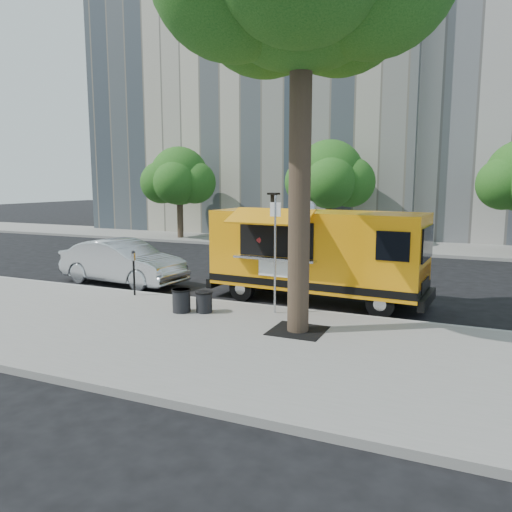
{
  "coord_description": "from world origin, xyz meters",
  "views": [
    {
      "loc": [
        6.1,
        -13.14,
        3.5
      ],
      "look_at": [
        0.34,
        0.0,
        1.34
      ],
      "focal_mm": 35.0,
      "sensor_mm": 36.0,
      "label": 1
    }
  ],
  "objects_px": {
    "parking_meter": "(134,267)",
    "food_truck": "(316,252)",
    "far_tree_a": "(179,176)",
    "sign_post": "(275,247)",
    "trash_bin_left": "(181,300)",
    "sedan": "(123,262)",
    "trash_bin_right": "(204,301)",
    "far_tree_b": "(330,175)"
  },
  "relations": [
    {
      "from": "parking_meter",
      "to": "food_truck",
      "type": "xyz_separation_m",
      "value": [
        4.97,
        1.92,
        0.49
      ]
    },
    {
      "from": "far_tree_a",
      "to": "food_truck",
      "type": "height_order",
      "value": "far_tree_a"
    },
    {
      "from": "sign_post",
      "to": "trash_bin_left",
      "type": "distance_m",
      "value": 2.77
    },
    {
      "from": "far_tree_a",
      "to": "sedan",
      "type": "xyz_separation_m",
      "value": [
        5.16,
        -11.85,
        -3.02
      ]
    },
    {
      "from": "trash_bin_right",
      "to": "far_tree_a",
      "type": "bearing_deg",
      "value": 124.16
    },
    {
      "from": "sign_post",
      "to": "trash_bin_right",
      "type": "distance_m",
      "value": 2.3
    },
    {
      "from": "far_tree_b",
      "to": "parking_meter",
      "type": "xyz_separation_m",
      "value": [
        -2.0,
        -14.05,
        -2.85
      ]
    },
    {
      "from": "far_tree_b",
      "to": "food_truck",
      "type": "bearing_deg",
      "value": -76.25
    },
    {
      "from": "sign_post",
      "to": "sedan",
      "type": "relative_size",
      "value": 0.65
    },
    {
      "from": "parking_meter",
      "to": "trash_bin_right",
      "type": "height_order",
      "value": "parking_meter"
    },
    {
      "from": "sedan",
      "to": "sign_post",
      "type": "bearing_deg",
      "value": -102.08
    },
    {
      "from": "parking_meter",
      "to": "trash_bin_left",
      "type": "relative_size",
      "value": 2.22
    },
    {
      "from": "far_tree_a",
      "to": "food_truck",
      "type": "distance_m",
      "value": 16.91
    },
    {
      "from": "far_tree_a",
      "to": "trash_bin_left",
      "type": "xyz_separation_m",
      "value": [
        9.31,
        -14.74,
        -3.3
      ]
    },
    {
      "from": "food_truck",
      "to": "trash_bin_left",
      "type": "height_order",
      "value": "food_truck"
    },
    {
      "from": "far_tree_b",
      "to": "sign_post",
      "type": "bearing_deg",
      "value": -79.85
    },
    {
      "from": "sign_post",
      "to": "trash_bin_right",
      "type": "xyz_separation_m",
      "value": [
        -1.69,
        -0.68,
        -1.41
      ]
    },
    {
      "from": "parking_meter",
      "to": "trash_bin_right",
      "type": "relative_size",
      "value": 2.47
    },
    {
      "from": "parking_meter",
      "to": "trash_bin_right",
      "type": "bearing_deg",
      "value": -17.12
    },
    {
      "from": "trash_bin_right",
      "to": "sedan",
      "type": "bearing_deg",
      "value": 150.32
    },
    {
      "from": "far_tree_a",
      "to": "trash_bin_right",
      "type": "height_order",
      "value": "far_tree_a"
    },
    {
      "from": "food_truck",
      "to": "sedan",
      "type": "distance_m",
      "value": 6.84
    },
    {
      "from": "trash_bin_right",
      "to": "trash_bin_left",
      "type": "bearing_deg",
      "value": -159.38
    },
    {
      "from": "food_truck",
      "to": "trash_bin_right",
      "type": "relative_size",
      "value": 11.98
    },
    {
      "from": "far_tree_b",
      "to": "sedan",
      "type": "xyz_separation_m",
      "value": [
        -3.84,
        -12.25,
        -3.08
      ]
    },
    {
      "from": "food_truck",
      "to": "far_tree_a",
      "type": "bearing_deg",
      "value": 139.21
    },
    {
      "from": "sign_post",
      "to": "parking_meter",
      "type": "xyz_separation_m",
      "value": [
        -4.55,
        0.2,
        -0.87
      ]
    },
    {
      "from": "parking_meter",
      "to": "trash_bin_right",
      "type": "xyz_separation_m",
      "value": [
        2.86,
        -0.88,
        -0.54
      ]
    },
    {
      "from": "food_truck",
      "to": "sedan",
      "type": "height_order",
      "value": "food_truck"
    },
    {
      "from": "far_tree_a",
      "to": "sign_post",
      "type": "height_order",
      "value": "far_tree_a"
    },
    {
      "from": "sedan",
      "to": "trash_bin_left",
      "type": "height_order",
      "value": "sedan"
    },
    {
      "from": "trash_bin_left",
      "to": "sedan",
      "type": "bearing_deg",
      "value": 145.18
    },
    {
      "from": "parking_meter",
      "to": "trash_bin_left",
      "type": "height_order",
      "value": "parking_meter"
    },
    {
      "from": "trash_bin_left",
      "to": "sign_post",
      "type": "bearing_deg",
      "value": 21.63
    },
    {
      "from": "far_tree_b",
      "to": "parking_meter",
      "type": "bearing_deg",
      "value": -98.1
    },
    {
      "from": "sedan",
      "to": "trash_bin_right",
      "type": "distance_m",
      "value": 5.41
    },
    {
      "from": "trash_bin_left",
      "to": "trash_bin_right",
      "type": "height_order",
      "value": "trash_bin_left"
    },
    {
      "from": "parking_meter",
      "to": "sedan",
      "type": "height_order",
      "value": "sedan"
    },
    {
      "from": "sign_post",
      "to": "sedan",
      "type": "xyz_separation_m",
      "value": [
        -6.39,
        2.0,
        -1.09
      ]
    },
    {
      "from": "sign_post",
      "to": "food_truck",
      "type": "relative_size",
      "value": 0.46
    },
    {
      "from": "food_truck",
      "to": "trash_bin_right",
      "type": "height_order",
      "value": "food_truck"
    },
    {
      "from": "parking_meter",
      "to": "food_truck",
      "type": "height_order",
      "value": "food_truck"
    }
  ]
}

